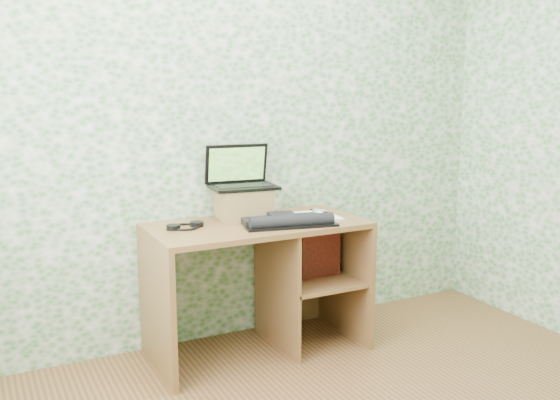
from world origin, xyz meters
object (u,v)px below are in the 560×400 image
desk (268,266)px  keyboard (286,221)px  riser (244,204)px  notepad (318,216)px  laptop (241,178)px

desk → keyboard: size_ratio=2.33×
riser → notepad: (0.39, -0.17, -0.08)m
riser → keyboard: bearing=-62.0°
laptop → keyboard: (0.14, -0.30, -0.21)m
laptop → keyboard: bearing=-59.2°
desk → riser: 0.39m
laptop → keyboard: 0.39m
keyboard → notepad: bearing=30.9°
notepad → laptop: bearing=156.9°
desk → notepad: (0.30, -0.05, 0.28)m
keyboard → riser: bearing=129.1°
desk → keyboard: keyboard is taller
desk → laptop: size_ratio=3.06×
riser → laptop: bearing=90.0°
desk → laptop: 0.53m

